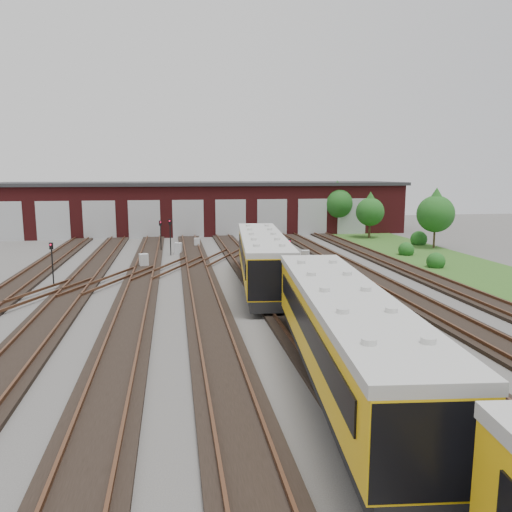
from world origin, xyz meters
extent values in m
plane|color=#464441|center=(0.00, 0.00, 0.00)|extent=(120.00, 120.00, 0.00)
cube|color=black|center=(-10.00, 0.00, 0.09)|extent=(2.40, 70.00, 0.18)
cube|color=brown|center=(-10.72, 0.00, 0.26)|extent=(0.10, 70.00, 0.15)
cube|color=brown|center=(-9.28, 0.00, 0.26)|extent=(0.10, 70.00, 0.15)
cube|color=black|center=(-6.00, 0.00, 0.09)|extent=(2.40, 70.00, 0.18)
cube|color=brown|center=(-6.72, 0.00, 0.26)|extent=(0.10, 70.00, 0.15)
cube|color=brown|center=(-5.28, 0.00, 0.26)|extent=(0.10, 70.00, 0.15)
cube|color=black|center=(-2.00, 0.00, 0.09)|extent=(2.40, 70.00, 0.18)
cube|color=brown|center=(-2.72, 0.00, 0.26)|extent=(0.10, 70.00, 0.15)
cube|color=brown|center=(-1.28, 0.00, 0.26)|extent=(0.10, 70.00, 0.15)
cube|color=black|center=(2.00, 0.00, 0.09)|extent=(2.40, 70.00, 0.18)
cube|color=brown|center=(1.28, 0.00, 0.26)|extent=(0.10, 70.00, 0.15)
cube|color=brown|center=(2.72, 0.00, 0.26)|extent=(0.10, 70.00, 0.15)
cube|color=black|center=(6.00, 0.00, 0.09)|extent=(2.40, 70.00, 0.18)
cube|color=brown|center=(5.28, 0.00, 0.26)|extent=(0.10, 70.00, 0.15)
cube|color=brown|center=(6.72, 0.00, 0.26)|extent=(0.10, 70.00, 0.15)
cube|color=black|center=(10.00, 0.00, 0.09)|extent=(2.40, 70.00, 0.18)
cube|color=brown|center=(9.28, 0.00, 0.26)|extent=(0.10, 70.00, 0.15)
cube|color=brown|center=(10.72, 0.00, 0.26)|extent=(0.10, 70.00, 0.15)
cube|color=black|center=(14.00, 0.00, 0.09)|extent=(2.40, 70.00, 0.18)
cube|color=brown|center=(13.28, 0.00, 0.26)|extent=(0.10, 70.00, 0.15)
cube|color=brown|center=(14.72, 0.00, 0.26)|extent=(0.10, 70.00, 0.15)
cube|color=brown|center=(-8.00, 10.00, 0.26)|extent=(5.40, 9.62, 0.15)
cube|color=brown|center=(-4.00, 14.00, 0.26)|extent=(5.40, 9.62, 0.15)
cube|color=brown|center=(0.00, 18.00, 0.26)|extent=(5.40, 9.62, 0.15)
cube|color=brown|center=(-12.00, 6.00, 0.26)|extent=(5.40, 9.62, 0.15)
cube|color=brown|center=(4.00, 22.00, 0.26)|extent=(5.40, 9.62, 0.15)
cube|color=#4F1315|center=(0.00, 40.00, 3.00)|extent=(50.00, 12.00, 6.00)
cube|color=#28292B|center=(0.00, 40.00, 6.15)|extent=(51.00, 12.50, 0.40)
cube|color=#ACAFB2|center=(-22.00, 33.98, 2.20)|extent=(3.60, 0.12, 4.40)
cube|color=#ACAFB2|center=(-17.00, 33.98, 2.20)|extent=(3.60, 0.12, 4.40)
cube|color=#ACAFB2|center=(-12.00, 33.98, 2.20)|extent=(3.60, 0.12, 4.40)
cube|color=#ACAFB2|center=(-7.00, 33.98, 2.20)|extent=(3.60, 0.12, 4.40)
cube|color=#ACAFB2|center=(-2.00, 33.98, 2.20)|extent=(3.60, 0.12, 4.40)
cube|color=#ACAFB2|center=(3.00, 33.98, 2.20)|extent=(3.60, 0.12, 4.40)
cube|color=#ACAFB2|center=(8.00, 33.98, 2.20)|extent=(3.60, 0.12, 4.40)
cube|color=#ACAFB2|center=(13.00, 33.98, 2.20)|extent=(3.60, 0.12, 4.40)
cube|color=#ACAFB2|center=(18.00, 33.98, 2.20)|extent=(3.60, 0.12, 4.40)
cube|color=#244F1A|center=(19.00, 10.00, 0.03)|extent=(8.00, 55.00, 0.05)
cube|color=black|center=(2.00, -8.89, 0.63)|extent=(3.92, 15.35, 0.61)
cube|color=#DCB40C|center=(2.00, -8.89, 2.05)|extent=(4.22, 15.38, 2.23)
cube|color=#B7B8B3|center=(2.00, -8.89, 3.32)|extent=(4.32, 15.39, 0.30)
cube|color=black|center=(0.67, -8.75, 2.30)|extent=(1.47, 13.29, 0.86)
cube|color=black|center=(3.33, -9.03, 2.30)|extent=(1.47, 13.29, 0.86)
cube|color=black|center=(2.00, 7.11, 0.63)|extent=(3.92, 15.35, 0.61)
cube|color=#DCB40C|center=(2.00, 7.11, 2.05)|extent=(4.22, 15.38, 2.23)
cube|color=#B7B8B3|center=(2.00, 7.11, 3.32)|extent=(4.32, 15.39, 0.30)
cube|color=black|center=(0.67, 7.25, 2.30)|extent=(1.47, 13.29, 0.86)
cube|color=black|center=(3.33, 6.97, 2.30)|extent=(1.47, 13.29, 0.86)
cylinder|color=black|center=(-11.69, 9.59, 1.24)|extent=(0.09, 0.09, 2.48)
cube|color=black|center=(-11.69, 9.59, 2.71)|extent=(0.25, 0.18, 0.45)
sphere|color=red|center=(-11.69, 9.50, 2.80)|extent=(0.11, 0.11, 0.11)
cylinder|color=black|center=(-4.01, 21.16, 1.42)|extent=(0.10, 0.10, 2.83)
cube|color=black|center=(-4.01, 21.16, 3.08)|extent=(0.28, 0.21, 0.50)
sphere|color=red|center=(-4.01, 21.06, 3.18)|extent=(0.12, 0.12, 0.12)
cylinder|color=black|center=(-4.94, 23.49, 1.26)|extent=(0.10, 0.10, 2.52)
cube|color=black|center=(-4.94, 23.49, 2.76)|extent=(0.27, 0.21, 0.48)
sphere|color=red|center=(-4.94, 23.40, 2.86)|extent=(0.12, 0.12, 0.12)
cylinder|color=black|center=(4.10, 8.47, 1.23)|extent=(0.10, 0.10, 2.47)
cube|color=black|center=(4.10, 8.47, 2.72)|extent=(0.27, 0.19, 0.50)
sphere|color=red|center=(4.10, 8.37, 2.82)|extent=(0.12, 0.12, 0.12)
cube|color=#B7BBBD|center=(-3.33, 21.75, 0.54)|extent=(0.75, 0.67, 1.07)
cube|color=#B7BBBD|center=(-6.11, 15.39, 0.55)|extent=(0.79, 0.71, 1.11)
cube|color=#B7BBBD|center=(-1.39, 26.15, 0.46)|extent=(0.57, 0.48, 0.92)
cube|color=#B7BBBD|center=(7.16, 15.42, 0.53)|extent=(0.80, 0.74, 1.06)
cylinder|color=#372B18|center=(16.41, 35.00, 1.03)|extent=(0.25, 0.25, 2.05)
sphere|color=#144313|center=(16.41, 35.00, 3.76)|extent=(3.99, 3.99, 3.99)
cone|color=#144313|center=(16.41, 35.00, 5.19)|extent=(3.42, 3.42, 2.85)
cylinder|color=#372B18|center=(18.71, 29.93, 0.84)|extent=(0.24, 0.24, 1.67)
sphere|color=#144313|center=(18.71, 29.93, 3.06)|extent=(3.25, 3.25, 3.25)
cone|color=#144313|center=(18.71, 29.93, 4.22)|extent=(2.78, 2.78, 2.32)
cylinder|color=#372B18|center=(22.05, 21.30, 0.94)|extent=(0.21, 0.21, 1.89)
sphere|color=#144313|center=(22.05, 21.30, 3.46)|extent=(3.67, 3.67, 3.67)
cone|color=#144313|center=(22.05, 21.30, 4.77)|extent=(3.14, 3.14, 2.62)
sphere|color=#144313|center=(16.81, 11.49, 0.73)|extent=(1.46, 1.46, 1.46)
sphere|color=#144313|center=(17.30, 17.65, 0.72)|extent=(1.44, 1.44, 1.44)
sphere|color=#144313|center=(21.73, 23.84, 0.87)|extent=(1.73, 1.73, 1.73)
camera|label=1|loc=(-3.69, -24.65, 7.40)|focal=35.00mm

